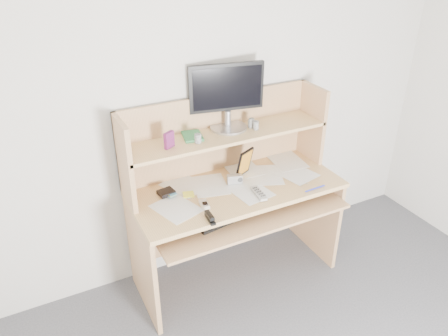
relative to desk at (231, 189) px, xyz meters
name	(u,v)px	position (x,y,z in m)	size (l,w,h in m)	color
back_wall	(215,100)	(0.00, 0.24, 0.56)	(3.60, 0.04, 2.50)	beige
desk	(231,189)	(0.00, 0.00, 0.00)	(1.40, 0.70, 1.30)	tan
paper_clutter	(237,187)	(0.00, -0.08, 0.06)	(1.32, 0.54, 0.01)	silver
keyboard	(227,214)	(-0.14, -0.22, -0.03)	(0.48, 0.23, 0.03)	black
tv_remote	(259,193)	(0.08, -0.23, 0.07)	(0.05, 0.17, 0.02)	#A6A6A1
flip_phone	(204,204)	(-0.29, -0.19, 0.07)	(0.05, 0.09, 0.02)	silver
stapler	(210,217)	(-0.32, -0.34, 0.08)	(0.03, 0.12, 0.04)	black
wallet	(166,192)	(-0.45, 0.04, 0.07)	(0.10, 0.08, 0.03)	black
sticky_note_pad	(189,194)	(-0.32, -0.03, 0.06)	(0.07, 0.07, 0.01)	yellow
digital_camera	(235,179)	(0.01, -0.04, 0.09)	(0.10, 0.04, 0.06)	#A3A3A6
game_case	(245,162)	(0.12, 0.03, 0.16)	(0.14, 0.02, 0.19)	black
blue_pen	(315,188)	(0.44, -0.34, 0.07)	(0.01, 0.01, 0.16)	#1624A9
card_box	(169,140)	(-0.41, 0.04, 0.44)	(0.07, 0.02, 0.10)	maroon
shelf_book	(192,136)	(-0.23, 0.11, 0.39)	(0.12, 0.16, 0.02)	#34845A
chip_stack_a	(198,138)	(-0.23, 0.02, 0.42)	(0.04, 0.04, 0.06)	black
chip_stack_b	(256,125)	(0.20, 0.03, 0.42)	(0.04, 0.04, 0.06)	white
chip_stack_c	(251,123)	(0.19, 0.09, 0.41)	(0.04, 0.04, 0.05)	black
chip_stack_d	(251,123)	(0.19, 0.08, 0.42)	(0.04, 0.04, 0.06)	white
monitor	(227,94)	(0.05, 0.16, 0.62)	(0.49, 0.25, 0.43)	#AAA9AE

